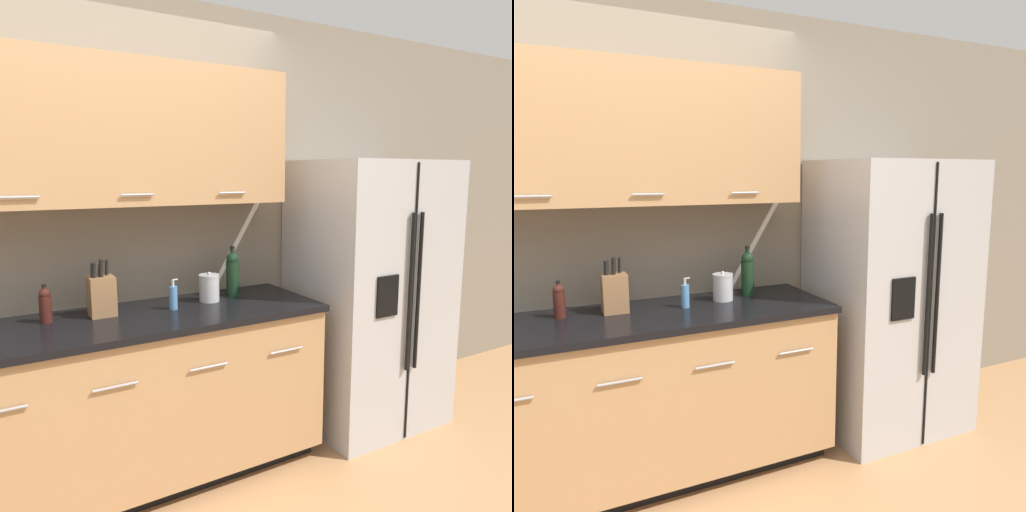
# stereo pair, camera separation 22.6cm
# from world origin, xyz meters

# --- Properties ---
(wall_back) EXTENTS (10.00, 0.39, 2.60)m
(wall_back) POSITION_xyz_m (0.06, 1.19, 1.43)
(wall_back) COLOR gray
(wall_back) RESTS_ON ground_plane
(counter_unit) EXTENTS (1.92, 0.64, 0.92)m
(counter_unit) POSITION_xyz_m (0.25, 0.89, 0.47)
(counter_unit) COLOR black
(counter_unit) RESTS_ON ground_plane
(refrigerator) EXTENTS (0.91, 0.75, 1.72)m
(refrigerator) POSITION_xyz_m (1.76, 0.84, 0.86)
(refrigerator) COLOR #B2B2B5
(refrigerator) RESTS_ON ground_plane
(knife_block) EXTENTS (0.13, 0.11, 0.30)m
(knife_block) POSITION_xyz_m (0.08, 0.98, 1.03)
(knife_block) COLOR olive
(knife_block) RESTS_ON counter_unit
(wine_bottle) EXTENTS (0.08, 0.08, 0.30)m
(wine_bottle) POSITION_xyz_m (0.84, 1.01, 1.06)
(wine_bottle) COLOR black
(wine_bottle) RESTS_ON counter_unit
(soap_dispenser) EXTENTS (0.05, 0.04, 0.16)m
(soap_dispenser) POSITION_xyz_m (0.43, 0.91, 0.99)
(soap_dispenser) COLOR #4C7FB2
(soap_dispenser) RESTS_ON counter_unit
(oil_bottle) EXTENTS (0.06, 0.06, 0.19)m
(oil_bottle) POSITION_xyz_m (-0.19, 0.99, 1.01)
(oil_bottle) COLOR #3D1914
(oil_bottle) RESTS_ON counter_unit
(steel_canister) EXTENTS (0.12, 0.12, 0.17)m
(steel_canister) POSITION_xyz_m (0.67, 0.97, 1.00)
(steel_canister) COLOR #B7B7BA
(steel_canister) RESTS_ON counter_unit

